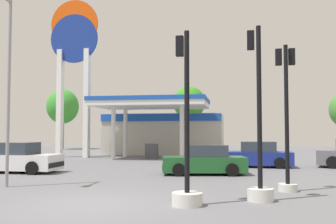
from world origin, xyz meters
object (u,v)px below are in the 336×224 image
at_px(car_2, 17,159).
at_px(traffic_signal_2, 287,127).
at_px(traffic_signal_3, 259,155).
at_px(tree_0, 63,107).
at_px(tree_1, 189,103).
at_px(station_pole_sign, 74,57).
at_px(car_1, 204,161).
at_px(car_3, 256,155).
at_px(traffic_signal_0, 186,164).
at_px(corner_streetlamp, 6,72).

bearing_deg(car_2, traffic_signal_2, -17.41).
bearing_deg(car_2, traffic_signal_3, -27.58).
distance_m(traffic_signal_3, tree_0, 35.83).
xyz_separation_m(traffic_signal_3, tree_1, (-5.42, 29.22, 3.77)).
height_order(car_2, traffic_signal_2, traffic_signal_2).
relative_size(station_pole_sign, car_1, 3.07).
bearing_deg(station_pole_sign, car_3, -23.48).
height_order(car_1, traffic_signal_0, traffic_signal_0).
xyz_separation_m(traffic_signal_0, traffic_signal_3, (2.01, 1.03, 0.20)).
height_order(car_3, tree_0, tree_0).
bearing_deg(traffic_signal_2, car_2, 162.59).
relative_size(car_3, traffic_signal_3, 0.79).
bearing_deg(station_pole_sign, tree_0, 118.59).
height_order(car_1, car_3, car_3).
relative_size(traffic_signal_0, tree_0, 0.70).
height_order(traffic_signal_2, traffic_signal_3, traffic_signal_3).
relative_size(car_2, tree_1, 0.60).
xyz_separation_m(station_pole_sign, car_1, (11.13, -10.24, -7.35)).
relative_size(traffic_signal_2, tree_1, 0.73).
distance_m(traffic_signal_2, tree_0, 34.74).
bearing_deg(traffic_signal_2, tree_0, 127.67).
bearing_deg(car_3, traffic_signal_3, -92.73).
height_order(station_pole_sign, car_1, station_pole_sign).
distance_m(car_3, tree_0, 28.07).
distance_m(car_2, tree_1, 24.45).
xyz_separation_m(station_pole_sign, traffic_signal_0, (11.22, -17.88, -6.84)).
xyz_separation_m(traffic_signal_2, tree_1, (-6.47, 27.19, 2.94)).
distance_m(station_pole_sign, traffic_signal_0, 22.19).
distance_m(traffic_signal_0, traffic_signal_3, 2.27).
distance_m(car_1, traffic_signal_2, 5.77).
distance_m(traffic_signal_3, tree_1, 29.96).
bearing_deg(tree_1, car_2, -104.22).
height_order(car_2, traffic_signal_0, traffic_signal_0).
distance_m(car_3, traffic_signal_2, 8.99).
height_order(car_1, traffic_signal_2, traffic_signal_2).
relative_size(traffic_signal_0, tree_1, 0.70).
bearing_deg(corner_streetlamp, car_3, 45.98).
height_order(station_pole_sign, corner_streetlamp, station_pole_sign).
height_order(car_3, traffic_signal_3, traffic_signal_3).
relative_size(car_2, car_3, 1.02).
bearing_deg(station_pole_sign, tree_1, 57.72).
xyz_separation_m(car_2, tree_0, (-8.78, 23.53, 4.22)).
xyz_separation_m(traffic_signal_2, corner_streetlamp, (-9.97, -0.92, 2.00)).
bearing_deg(tree_0, car_1, -51.76).
distance_m(car_3, traffic_signal_3, 10.91).
xyz_separation_m(traffic_signal_0, tree_1, (-3.40, 30.26, 3.98)).
height_order(station_pole_sign, car_2, station_pole_sign).
relative_size(traffic_signal_3, tree_0, 0.75).
bearing_deg(traffic_signal_0, traffic_signal_3, 27.18).
bearing_deg(station_pole_sign, traffic_signal_0, -57.89).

